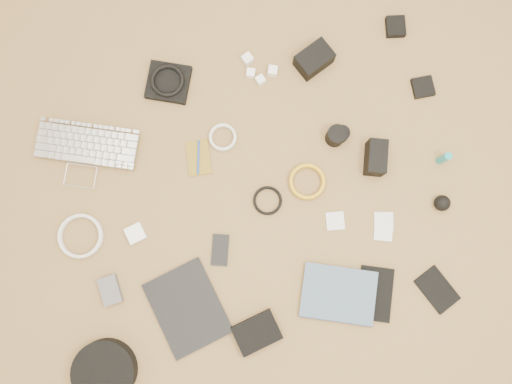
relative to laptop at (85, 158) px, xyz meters
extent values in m
cube|color=olive|center=(0.55, -0.30, -0.03)|extent=(4.00, 4.00, 0.04)
imported|color=#B7B7BB|center=(0.00, 0.00, 0.00)|extent=(0.43, 0.37, 0.03)
cube|color=black|center=(0.35, 0.20, 0.00)|extent=(0.19, 0.19, 0.03)
torus|color=black|center=(0.35, 0.20, 0.02)|extent=(0.13, 0.13, 0.02)
cube|color=white|center=(0.65, 0.21, 0.00)|extent=(0.04, 0.04, 0.03)
cube|color=white|center=(0.65, 0.16, 0.00)|extent=(0.04, 0.04, 0.03)
cube|color=white|center=(0.73, 0.15, 0.00)|extent=(0.04, 0.04, 0.03)
cube|color=white|center=(0.68, 0.13, 0.00)|extent=(0.04, 0.04, 0.03)
cube|color=black|center=(0.88, 0.14, 0.02)|extent=(0.15, 0.13, 0.07)
cube|color=black|center=(1.21, 0.20, 0.00)|extent=(0.08, 0.09, 0.03)
cube|color=olive|center=(0.39, -0.10, -0.01)|extent=(0.09, 0.13, 0.01)
cylinder|color=#153DB0|center=(0.39, -0.10, 0.00)|extent=(0.04, 0.12, 0.01)
torus|color=silver|center=(0.49, -0.05, -0.01)|extent=(0.13, 0.13, 0.01)
cylinder|color=black|center=(0.88, -0.15, 0.02)|extent=(0.07, 0.07, 0.07)
cylinder|color=black|center=(0.90, -0.14, 0.01)|extent=(0.07, 0.07, 0.05)
cube|color=black|center=(1.24, -0.05, 0.00)|extent=(0.08, 0.08, 0.02)
cube|color=white|center=(0.12, -0.30, 0.00)|extent=(0.07, 0.07, 0.03)
torus|color=silver|center=(-0.07, -0.27, -0.01)|extent=(0.21, 0.21, 0.01)
torus|color=black|center=(0.59, -0.31, -0.01)|extent=(0.12, 0.12, 0.01)
torus|color=gold|center=(0.74, -0.28, -0.01)|extent=(0.13, 0.13, 0.01)
cube|color=black|center=(0.99, -0.26, 0.03)|extent=(0.10, 0.13, 0.09)
cylinder|color=teal|center=(1.22, -0.32, 0.03)|extent=(0.03, 0.03, 0.09)
cube|color=#535357|center=(-0.01, -0.47, 0.00)|extent=(0.07, 0.10, 0.03)
cube|color=black|center=(0.23, -0.60, -0.01)|extent=(0.27, 0.32, 0.01)
cube|color=black|center=(0.39, -0.43, -0.01)|extent=(0.09, 0.12, 0.01)
cube|color=silver|center=(0.80, -0.43, -0.01)|extent=(0.07, 0.07, 0.01)
cube|color=silver|center=(0.97, -0.48, -0.01)|extent=(0.08, 0.08, 0.01)
cube|color=silver|center=(0.96, -0.51, -0.01)|extent=(0.08, 0.08, 0.01)
sphere|color=black|center=(1.18, -0.47, 0.01)|extent=(0.06, 0.06, 0.06)
cylinder|color=black|center=(-0.08, -0.73, 0.01)|extent=(0.25, 0.25, 0.06)
cube|color=black|center=(0.44, -0.73, 0.00)|extent=(0.17, 0.13, 0.04)
imported|color=#455B75|center=(0.71, -0.77, 0.00)|extent=(0.30, 0.27, 0.02)
cube|color=black|center=(0.87, -0.71, -0.01)|extent=(0.17, 0.21, 0.01)
cube|color=black|center=(1.08, -0.75, -0.01)|extent=(0.14, 0.17, 0.01)
camera|label=1|loc=(0.50, -0.48, 1.74)|focal=35.00mm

